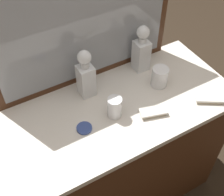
% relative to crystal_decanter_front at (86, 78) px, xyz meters
% --- Properties ---
extents(ground_plane, '(6.00, 6.00, 0.00)m').
position_rel_crystal_decanter_front_xyz_m(ground_plane, '(0.06, -0.16, -0.98)').
color(ground_plane, '#2D2319').
extents(dresser, '(1.29, 0.58, 0.88)m').
position_rel_crystal_decanter_front_xyz_m(dresser, '(0.06, -0.16, -0.55)').
color(dresser, '#472816').
rests_on(dresser, ground_plane).
extents(dresser_mirror, '(0.98, 0.03, 0.64)m').
position_rel_crystal_decanter_front_xyz_m(dresser_mirror, '(0.06, 0.11, 0.21)').
color(dresser_mirror, '#472816').
rests_on(dresser_mirror, dresser).
extents(crystal_decanter_front, '(0.08, 0.08, 0.27)m').
position_rel_crystal_decanter_front_xyz_m(crystal_decanter_front, '(0.00, 0.00, 0.00)').
color(crystal_decanter_front, white).
rests_on(crystal_decanter_front, dresser).
extents(crystal_decanter_far_right, '(0.08, 0.08, 0.27)m').
position_rel_crystal_decanter_front_xyz_m(crystal_decanter_far_right, '(0.35, 0.03, 0.00)').
color(crystal_decanter_far_right, white).
rests_on(crystal_decanter_far_right, dresser).
extents(crystal_tumbler_far_left, '(0.07, 0.07, 0.11)m').
position_rel_crystal_decanter_front_xyz_m(crystal_tumbler_far_left, '(0.05, -0.20, -0.06)').
color(crystal_tumbler_far_left, white).
rests_on(crystal_tumbler_far_left, dresser).
extents(crystal_tumbler_rear, '(0.09, 0.09, 0.11)m').
position_rel_crystal_decanter_front_xyz_m(crystal_tumbler_rear, '(0.36, -0.13, -0.06)').
color(crystal_tumbler_rear, white).
rests_on(crystal_tumbler_rear, dresser).
extents(silver_brush_left, '(0.15, 0.12, 0.02)m').
position_rel_crystal_decanter_front_xyz_m(silver_brush_left, '(0.51, -0.36, -0.10)').
color(silver_brush_left, '#B7A88C').
rests_on(silver_brush_left, dresser).
extents(silver_brush_right, '(0.14, 0.09, 0.02)m').
position_rel_crystal_decanter_front_xyz_m(silver_brush_right, '(0.22, -0.29, -0.10)').
color(silver_brush_right, '#B7A88C').
rests_on(silver_brush_right, dresser).
extents(porcelain_dish, '(0.07, 0.07, 0.01)m').
position_rel_crystal_decanter_front_xyz_m(porcelain_dish, '(-0.12, -0.20, -0.10)').
color(porcelain_dish, '#33478C').
rests_on(porcelain_dish, dresser).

